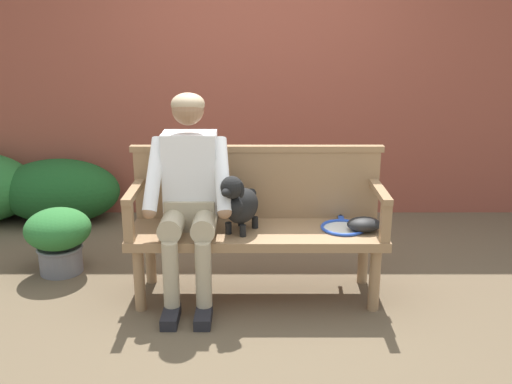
{
  "coord_description": "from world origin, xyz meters",
  "views": [
    {
      "loc": [
        -0.01,
        -3.56,
        1.81
      ],
      "look_at": [
        0.0,
        0.0,
        0.72
      ],
      "focal_mm": 41.19,
      "sensor_mm": 36.0,
      "label": 1
    }
  ],
  "objects_px": {
    "tennis_racket": "(342,226)",
    "potted_plant": "(57,236)",
    "dog_on_bench": "(238,203)",
    "person_seated": "(188,190)",
    "baseball_glove": "(363,224)",
    "garden_bench": "(256,238)"
  },
  "relations": [
    {
      "from": "baseball_glove",
      "to": "potted_plant",
      "type": "height_order",
      "value": "baseball_glove"
    },
    {
      "from": "potted_plant",
      "to": "person_seated",
      "type": "bearing_deg",
      "value": -21.24
    },
    {
      "from": "garden_bench",
      "to": "potted_plant",
      "type": "relative_size",
      "value": 3.42
    },
    {
      "from": "dog_on_bench",
      "to": "potted_plant",
      "type": "bearing_deg",
      "value": 161.68
    },
    {
      "from": "person_seated",
      "to": "potted_plant",
      "type": "relative_size",
      "value": 2.8
    },
    {
      "from": "tennis_racket",
      "to": "potted_plant",
      "type": "relative_size",
      "value": 1.18
    },
    {
      "from": "person_seated",
      "to": "dog_on_bench",
      "type": "distance_m",
      "value": 0.33
    },
    {
      "from": "tennis_racket",
      "to": "potted_plant",
      "type": "bearing_deg",
      "value": 170.21
    },
    {
      "from": "garden_bench",
      "to": "tennis_racket",
      "type": "xyz_separation_m",
      "value": [
        0.56,
        0.03,
        0.07
      ]
    },
    {
      "from": "tennis_racket",
      "to": "baseball_glove",
      "type": "relative_size",
      "value": 2.58
    },
    {
      "from": "garden_bench",
      "to": "dog_on_bench",
      "type": "bearing_deg",
      "value": -150.19
    },
    {
      "from": "dog_on_bench",
      "to": "tennis_racket",
      "type": "relative_size",
      "value": 0.69
    },
    {
      "from": "dog_on_bench",
      "to": "baseball_glove",
      "type": "relative_size",
      "value": 1.79
    },
    {
      "from": "dog_on_bench",
      "to": "baseball_glove",
      "type": "height_order",
      "value": "dog_on_bench"
    },
    {
      "from": "garden_bench",
      "to": "person_seated",
      "type": "height_order",
      "value": "person_seated"
    },
    {
      "from": "garden_bench",
      "to": "dog_on_bench",
      "type": "height_order",
      "value": "dog_on_bench"
    },
    {
      "from": "person_seated",
      "to": "baseball_glove",
      "type": "relative_size",
      "value": 6.1
    },
    {
      "from": "tennis_racket",
      "to": "potted_plant",
      "type": "distance_m",
      "value": 2.02
    },
    {
      "from": "dog_on_bench",
      "to": "baseball_glove",
      "type": "xyz_separation_m",
      "value": [
        0.8,
        0.03,
        -0.15
      ]
    },
    {
      "from": "tennis_racket",
      "to": "baseball_glove",
      "type": "height_order",
      "value": "baseball_glove"
    },
    {
      "from": "tennis_racket",
      "to": "baseball_glove",
      "type": "bearing_deg",
      "value": -27.43
    },
    {
      "from": "person_seated",
      "to": "dog_on_bench",
      "type": "bearing_deg",
      "value": -8.48
    }
  ]
}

